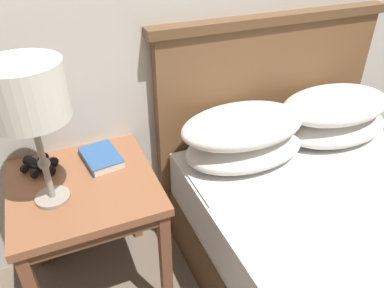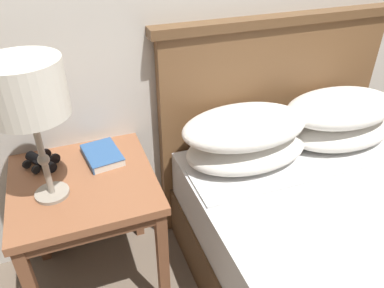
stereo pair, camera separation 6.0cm
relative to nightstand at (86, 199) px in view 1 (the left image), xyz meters
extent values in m
cube|color=brown|center=(0.00, 0.00, 0.07)|extent=(0.58, 0.58, 0.04)
cube|color=brown|center=(0.00, 0.00, 0.02)|extent=(0.55, 0.55, 0.05)
cube|color=brown|center=(0.25, -0.26, -0.25)|extent=(0.04, 0.04, 0.61)
cube|color=brown|center=(-0.26, 0.25, -0.25)|extent=(0.04, 0.04, 0.61)
cube|color=brown|center=(0.25, 0.25, -0.25)|extent=(0.04, 0.04, 0.61)
cube|color=silver|center=(1.03, -0.64, -0.14)|extent=(1.16, 1.68, 0.25)
cube|color=silver|center=(1.03, -0.10, -0.01)|extent=(1.14, 0.28, 0.01)
cube|color=brown|center=(1.03, 0.25, 0.00)|extent=(1.24, 0.06, 1.11)
cube|color=brown|center=(1.03, 0.25, 0.58)|extent=(1.30, 0.10, 0.04)
ellipsoid|color=silver|center=(0.76, 0.01, 0.06)|extent=(0.60, 0.36, 0.15)
ellipsoid|color=silver|center=(1.30, 0.01, 0.06)|extent=(0.60, 0.36, 0.15)
ellipsoid|color=silver|center=(0.74, 0.01, 0.18)|extent=(0.60, 0.36, 0.15)
ellipsoid|color=silver|center=(1.28, 0.01, 0.18)|extent=(0.60, 0.36, 0.15)
cylinder|color=gray|center=(-0.12, -0.06, 0.09)|extent=(0.13, 0.13, 0.01)
cylinder|color=gray|center=(-0.12, -0.06, 0.27)|extent=(0.02, 0.02, 0.34)
sphere|color=gray|center=(-0.12, -0.06, 0.25)|extent=(0.04, 0.04, 0.04)
cylinder|color=silver|center=(-0.12, -0.06, 0.53)|extent=(0.27, 0.27, 0.19)
cube|color=silver|center=(0.11, 0.12, 0.10)|extent=(0.17, 0.22, 0.03)
cube|color=#2D568E|center=(0.11, 0.12, 0.12)|extent=(0.17, 0.23, 0.00)
cube|color=#2D568E|center=(0.04, 0.11, 0.10)|extent=(0.04, 0.21, 0.03)
cylinder|color=black|center=(-0.13, 0.13, 0.11)|extent=(0.09, 0.10, 0.04)
cylinder|color=black|center=(-0.09, 0.16, 0.11)|extent=(0.05, 0.04, 0.05)
cylinder|color=black|center=(-0.17, 0.10, 0.11)|extent=(0.04, 0.03, 0.04)
cylinder|color=black|center=(-0.17, 0.18, 0.11)|extent=(0.09, 0.10, 0.04)
cylinder|color=black|center=(-0.13, 0.21, 0.11)|extent=(0.05, 0.04, 0.05)
cylinder|color=black|center=(-0.21, 0.16, 0.11)|extent=(0.04, 0.03, 0.04)
cube|color=black|center=(-0.15, 0.16, 0.12)|extent=(0.07, 0.06, 0.01)
cylinder|color=black|center=(-0.15, 0.16, 0.12)|extent=(0.02, 0.02, 0.02)
camera|label=1|loc=(-0.05, -1.27, 1.04)|focal=35.00mm
camera|label=2|loc=(0.00, -1.29, 1.04)|focal=35.00mm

